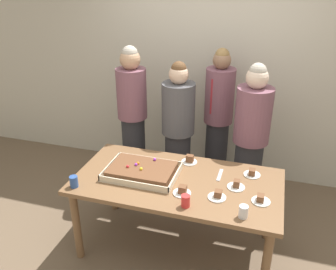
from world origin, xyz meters
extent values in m
plane|color=brown|center=(0.00, 0.00, 0.00)|extent=(12.00, 12.00, 0.00)
cube|color=beige|center=(0.00, 1.60, 1.50)|extent=(8.00, 0.12, 3.00)
cube|color=brown|center=(0.00, 0.00, 0.74)|extent=(1.80, 0.92, 0.04)
cylinder|color=brown|center=(-0.82, -0.38, 0.36)|extent=(0.07, 0.07, 0.72)
cylinder|color=brown|center=(0.82, -0.38, 0.36)|extent=(0.07, 0.07, 0.72)
cylinder|color=brown|center=(-0.82, 0.38, 0.36)|extent=(0.07, 0.07, 0.72)
cylinder|color=brown|center=(0.82, 0.38, 0.36)|extent=(0.07, 0.07, 0.72)
cube|color=beige|center=(-0.33, -0.01, 0.76)|extent=(0.64, 0.45, 0.01)
cube|color=beige|center=(-0.33, -0.23, 0.79)|extent=(0.64, 0.01, 0.05)
cube|color=beige|center=(-0.33, 0.21, 0.79)|extent=(0.64, 0.01, 0.05)
cube|color=beige|center=(-0.64, -0.01, 0.79)|extent=(0.01, 0.45, 0.05)
cube|color=beige|center=(-0.01, -0.01, 0.79)|extent=(0.01, 0.45, 0.05)
cube|color=brown|center=(-0.33, -0.01, 0.80)|extent=(0.57, 0.38, 0.07)
sphere|color=orange|center=(-0.38, 0.03, 0.85)|extent=(0.03, 0.03, 0.03)
sphere|color=yellow|center=(-0.31, -0.06, 0.85)|extent=(0.03, 0.03, 0.03)
sphere|color=purple|center=(-0.25, 0.14, 0.85)|extent=(0.03, 0.03, 0.03)
sphere|color=red|center=(-0.44, -0.05, 0.85)|extent=(0.03, 0.03, 0.03)
sphere|color=purple|center=(-0.38, 0.00, 0.85)|extent=(0.03, 0.03, 0.03)
cylinder|color=white|center=(0.38, -0.16, 0.76)|extent=(0.15, 0.15, 0.01)
cube|color=brown|center=(0.39, -0.16, 0.79)|extent=(0.06, 0.06, 0.06)
cylinder|color=white|center=(0.09, -0.19, 0.76)|extent=(0.15, 0.15, 0.01)
cube|color=brown|center=(0.10, -0.19, 0.80)|extent=(0.06, 0.06, 0.06)
cylinder|color=white|center=(0.03, 0.33, 0.76)|extent=(0.15, 0.15, 0.01)
cube|color=brown|center=(0.03, 0.33, 0.80)|extent=(0.07, 0.05, 0.07)
cylinder|color=white|center=(0.62, 0.27, 0.76)|extent=(0.15, 0.15, 0.01)
cube|color=brown|center=(0.62, 0.26, 0.79)|extent=(0.06, 0.07, 0.05)
cylinder|color=white|center=(0.72, -0.11, 0.76)|extent=(0.15, 0.15, 0.01)
cube|color=brown|center=(0.72, -0.11, 0.79)|extent=(0.06, 0.07, 0.05)
cylinder|color=white|center=(0.51, 0.03, 0.76)|extent=(0.15, 0.15, 0.01)
cube|color=brown|center=(0.51, 0.03, 0.80)|extent=(0.05, 0.06, 0.06)
cylinder|color=red|center=(0.16, -0.34, 0.81)|extent=(0.07, 0.07, 0.10)
cylinder|color=#2D5199|center=(-0.81, -0.36, 0.81)|extent=(0.07, 0.07, 0.10)
cylinder|color=white|center=(0.61, -0.35, 0.81)|extent=(0.07, 0.07, 0.10)
cube|color=silver|center=(0.35, 0.18, 0.76)|extent=(0.03, 0.20, 0.01)
cylinder|color=#28282D|center=(0.55, 0.84, 0.41)|extent=(0.29, 0.29, 0.82)
cylinder|color=#7A4C5B|center=(0.55, 0.84, 1.10)|extent=(0.36, 0.36, 0.57)
sphere|color=beige|center=(0.55, 0.84, 1.49)|extent=(0.22, 0.22, 0.22)
sphere|color=#B2A899|center=(0.55, 0.84, 1.55)|extent=(0.17, 0.17, 0.17)
cylinder|color=#28282D|center=(-0.76, 0.86, 0.46)|extent=(0.26, 0.26, 0.92)
cylinder|color=#7A4C5B|center=(-0.76, 0.86, 1.19)|extent=(0.33, 0.33, 0.55)
sphere|color=tan|center=(-0.76, 0.86, 1.57)|extent=(0.22, 0.22, 0.22)
sphere|color=#B2A899|center=(-0.76, 0.86, 1.63)|extent=(0.17, 0.17, 0.17)
cylinder|color=#28282D|center=(-0.23, 0.86, 0.40)|extent=(0.28, 0.28, 0.80)
cylinder|color=#4C4C51|center=(-0.23, 0.86, 1.08)|extent=(0.36, 0.36, 0.56)
sphere|color=beige|center=(-0.23, 0.86, 1.45)|extent=(0.20, 0.20, 0.20)
sphere|color=brown|center=(-0.23, 0.86, 1.51)|extent=(0.16, 0.16, 0.16)
cylinder|color=#28282D|center=(0.15, 1.21, 0.42)|extent=(0.26, 0.26, 0.84)
cylinder|color=#7A4C5B|center=(0.15, 1.21, 1.14)|extent=(0.33, 0.33, 0.62)
cube|color=maroon|center=(0.09, 1.06, 1.18)|extent=(0.04, 0.02, 0.40)
sphere|color=#8C664C|center=(0.15, 1.21, 1.54)|extent=(0.20, 0.20, 0.20)
sphere|color=olive|center=(0.15, 1.21, 1.60)|extent=(0.15, 0.15, 0.15)
camera|label=1|loc=(0.70, -2.56, 2.46)|focal=38.15mm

